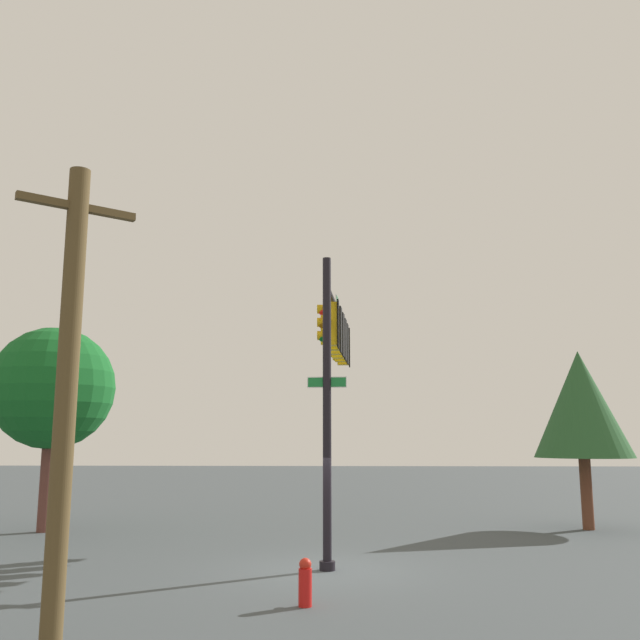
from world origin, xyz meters
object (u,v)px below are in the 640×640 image
at_px(fire_hydrant, 305,582).
at_px(tree_mid, 581,404).
at_px(signal_pole_assembly, 335,348).
at_px(tree_near, 53,389).
at_px(utility_pole, 66,391).

xyz_separation_m(fire_hydrant, tree_mid, (10.71, -8.68, 3.67)).
height_order(signal_pole_assembly, tree_near, signal_pole_assembly).
bearing_deg(fire_hydrant, utility_pole, 130.13).
distance_m(utility_pole, tree_near, 13.55).
bearing_deg(tree_mid, tree_near, 93.97).
bearing_deg(signal_pole_assembly, utility_pole, 156.51).
bearing_deg(tree_mid, utility_pole, 138.35).
distance_m(signal_pole_assembly, tree_mid, 9.60).
xyz_separation_m(signal_pole_assembly, tree_mid, (4.76, -8.23, -1.32)).
height_order(utility_pole, fire_hydrant, utility_pole).
bearing_deg(signal_pole_assembly, tree_mid, -59.98).
xyz_separation_m(utility_pole, fire_hydrant, (2.84, -3.37, -3.22)).
xyz_separation_m(signal_pole_assembly, utility_pole, (-8.79, 3.82, -1.77)).
relative_size(tree_near, tree_mid, 1.12).
distance_m(fire_hydrant, tree_mid, 14.27).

